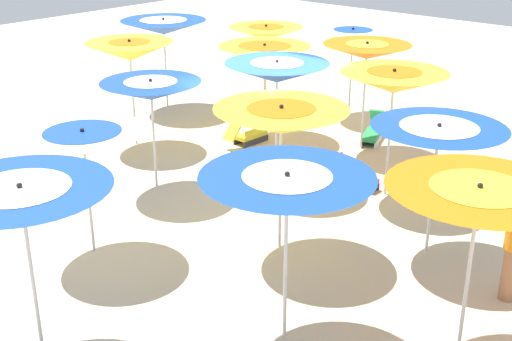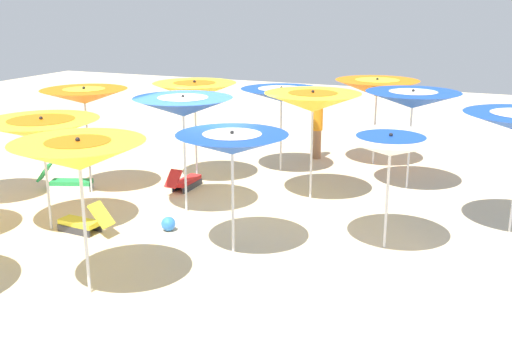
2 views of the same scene
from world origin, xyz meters
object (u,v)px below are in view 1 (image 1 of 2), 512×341
(beach_umbrella_1, at_px, (130,51))
(beach_umbrella_11, at_px, (367,51))
(beach_umbrella_5, at_px, (266,33))
(beach_ball, at_px, (227,163))
(beach_umbrella_10, at_px, (353,37))
(beach_umbrella_7, at_px, (277,72))
(beach_umbrella_0, at_px, (164,27))
(lounger_2, at_px, (352,176))
(beach_umbrella_2, at_px, (151,90))
(beach_umbrella_13, at_px, (438,136))
(beach_umbrella_14, at_px, (478,204))
(lounger_0, at_px, (373,132))
(lounger_1, at_px, (247,135))
(beach_umbrella_6, at_px, (265,54))
(beach_umbrella_9, at_px, (287,190))
(beach_umbrella_4, at_px, (22,201))
(beach_umbrella_8, at_px, (281,121))
(beach_umbrella_3, at_px, (83,142))
(beach_umbrella_12, at_px, (394,82))

(beach_umbrella_1, xyz_separation_m, beach_umbrella_11, (3.22, -4.24, 0.07))
(beach_umbrella_5, bearing_deg, beach_ball, -150.15)
(beach_umbrella_1, height_order, beach_umbrella_10, beach_umbrella_1)
(beach_umbrella_7, bearing_deg, beach_umbrella_11, -6.55)
(beach_umbrella_0, distance_m, beach_umbrella_1, 2.99)
(beach_umbrella_0, xyz_separation_m, lounger_2, (-1.23, -6.94, -2.01))
(beach_umbrella_2, relative_size, beach_umbrella_13, 1.00)
(beach_umbrella_10, bearing_deg, beach_umbrella_1, 154.12)
(beach_umbrella_5, bearing_deg, beach_umbrella_13, -121.39)
(beach_umbrella_14, xyz_separation_m, lounger_0, (6.25, 5.24, -1.91))
(beach_umbrella_1, xyz_separation_m, lounger_1, (1.71, -2.04, -1.99))
(beach_umbrella_1, distance_m, beach_umbrella_7, 3.96)
(beach_umbrella_6, bearing_deg, beach_umbrella_1, 141.44)
(beach_umbrella_5, distance_m, beach_umbrella_9, 10.50)
(beach_umbrella_9, distance_m, lounger_0, 8.43)
(beach_umbrella_1, bearing_deg, beach_umbrella_10, -25.88)
(beach_umbrella_2, relative_size, beach_umbrella_4, 0.93)
(beach_umbrella_13, relative_size, lounger_1, 1.86)
(beach_umbrella_8, xyz_separation_m, beach_umbrella_14, (-0.67, -3.57, -0.11))
(beach_umbrella_1, bearing_deg, beach_umbrella_14, -104.29)
(beach_umbrella_9, xyz_separation_m, beach_ball, (3.87, 4.71, -2.01))
(beach_umbrella_2, relative_size, lounger_2, 1.76)
(beach_umbrella_4, bearing_deg, beach_ball, 22.56)
(beach_umbrella_2, distance_m, beach_umbrella_3, 2.79)
(beach_umbrella_1, relative_size, beach_umbrella_14, 1.04)
(beach_umbrella_4, relative_size, beach_umbrella_5, 1.05)
(lounger_0, bearing_deg, beach_umbrella_8, -4.23)
(beach_umbrella_4, relative_size, beach_umbrella_10, 1.04)
(beach_umbrella_1, bearing_deg, beach_umbrella_7, -83.13)
(beach_umbrella_14, bearing_deg, lounger_1, 60.87)
(beach_umbrella_12, height_order, beach_umbrella_14, beach_umbrella_12)
(beach_umbrella_14, xyz_separation_m, lounger_2, (3.66, 4.10, -1.92))
(beach_umbrella_8, xyz_separation_m, beach_umbrella_12, (3.06, -0.21, 0.05))
(beach_umbrella_4, xyz_separation_m, beach_umbrella_6, (8.43, 3.41, -0.15))
(beach_umbrella_8, relative_size, lounger_1, 2.07)
(beach_umbrella_4, distance_m, beach_ball, 7.05)
(beach_umbrella_7, distance_m, beach_umbrella_8, 2.90)
(beach_umbrella_0, xyz_separation_m, beach_umbrella_1, (-2.50, -1.65, -0.00))
(beach_umbrella_4, height_order, beach_umbrella_5, beach_umbrella_4)
(beach_umbrella_7, distance_m, beach_umbrella_11, 2.77)
(beach_umbrella_9, bearing_deg, beach_umbrella_4, 138.05)
(lounger_1, bearing_deg, beach_umbrella_11, -51.54)
(beach_umbrella_3, xyz_separation_m, beach_umbrella_8, (2.16, -2.24, 0.30))
(beach_umbrella_10, distance_m, beach_ball, 5.38)
(beach_umbrella_4, relative_size, beach_umbrella_9, 1.01)
(beach_umbrella_4, bearing_deg, beach_umbrella_11, 6.86)
(beach_umbrella_4, bearing_deg, beach_umbrella_5, 25.51)
(beach_umbrella_9, xyz_separation_m, lounger_2, (4.91, 2.19, -1.96))
(beach_umbrella_6, distance_m, beach_umbrella_14, 8.88)
(beach_umbrella_1, bearing_deg, beach_umbrella_9, -115.96)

